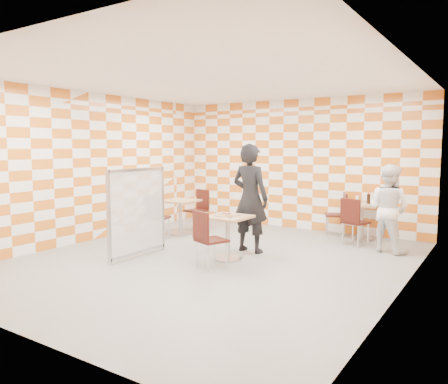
% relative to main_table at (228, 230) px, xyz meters
% --- Properties ---
extents(room_shell, '(7.00, 7.00, 7.00)m').
position_rel_main_table_xyz_m(room_shell, '(-0.18, 0.36, 0.99)').
color(room_shell, gray).
rests_on(room_shell, ground).
extents(main_table, '(0.70, 0.70, 0.75)m').
position_rel_main_table_xyz_m(main_table, '(0.00, 0.00, 0.00)').
color(main_table, tan).
rests_on(main_table, ground).
extents(second_table, '(0.70, 0.70, 0.75)m').
position_rel_main_table_xyz_m(second_table, '(1.45, 2.86, 0.00)').
color(second_table, tan).
rests_on(second_table, ground).
extents(empty_table, '(0.70, 0.70, 0.75)m').
position_rel_main_table_xyz_m(empty_table, '(-2.06, 1.29, 0.00)').
color(empty_table, tan).
rests_on(empty_table, ground).
extents(chair_main_front, '(0.55, 0.56, 0.92)m').
position_rel_main_table_xyz_m(chair_main_front, '(0.05, -0.69, 0.04)').
color(chair_main_front, '#39110B').
rests_on(chair_main_front, ground).
extents(chair_second_front, '(0.53, 0.53, 0.92)m').
position_rel_main_table_xyz_m(chair_second_front, '(1.48, 2.18, 0.04)').
color(chair_second_front, '#39110B').
rests_on(chair_second_front, ground).
extents(chair_second_side, '(0.57, 0.56, 0.92)m').
position_rel_main_table_xyz_m(chair_second_side, '(0.95, 2.98, 0.04)').
color(chair_second_side, '#39110B').
rests_on(chair_second_side, ground).
extents(chair_empty_near, '(0.53, 0.54, 0.92)m').
position_rel_main_table_xyz_m(chair_empty_near, '(-2.07, 0.51, 0.04)').
color(chair_empty_near, '#39110B').
rests_on(chair_empty_near, ground).
extents(chair_empty_far, '(0.51, 0.51, 0.92)m').
position_rel_main_table_xyz_m(chair_empty_far, '(-1.99, 1.90, 0.04)').
color(chair_empty_far, '#39110B').
rests_on(chair_empty_far, ground).
extents(partition, '(0.08, 1.38, 1.55)m').
position_rel_main_table_xyz_m(partition, '(-1.41, -0.69, 0.28)').
color(partition, white).
rests_on(partition, ground).
extents(man_dark, '(0.74, 0.51, 1.97)m').
position_rel_main_table_xyz_m(man_dark, '(0.04, 0.69, 0.47)').
color(man_dark, black).
rests_on(man_dark, ground).
extents(man_white, '(0.92, 0.81, 1.60)m').
position_rel_main_table_xyz_m(man_white, '(2.15, 2.06, 0.29)').
color(man_white, white).
rests_on(man_white, ground).
extents(pizza_on_foil, '(0.40, 0.40, 0.04)m').
position_rel_main_table_xyz_m(pizza_on_foil, '(-0.00, -0.02, 0.26)').
color(pizza_on_foil, silver).
rests_on(pizza_on_foil, main_table).
extents(sport_bottle, '(0.06, 0.06, 0.20)m').
position_rel_main_table_xyz_m(sport_bottle, '(1.34, 2.90, 0.33)').
color(sport_bottle, white).
rests_on(sport_bottle, second_table).
extents(soda_bottle, '(0.07, 0.07, 0.23)m').
position_rel_main_table_xyz_m(soda_bottle, '(1.57, 2.91, 0.34)').
color(soda_bottle, black).
rests_on(soda_bottle, second_table).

